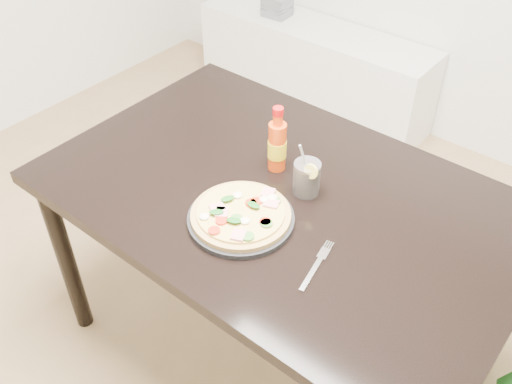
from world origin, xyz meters
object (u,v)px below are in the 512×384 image
Objects in this scene: dining_table at (281,213)px; fork at (317,264)px; plate at (241,219)px; media_console at (313,68)px; hot_sauce_bottle at (277,145)px; pizza at (241,214)px; cola_cup at (307,178)px.

fork reaches higher than dining_table.
plate is 1.91m from media_console.
dining_table is 4.74× the size of plate.
dining_table is 7.46× the size of fork.
dining_table is 6.54× the size of hot_sauce_bottle.
pizza is at bearing -94.21° from dining_table.
cola_cup reaches higher than fork.
plate is 0.25m from fork.
cola_cup is (0.05, 0.05, 0.13)m from dining_table.
pizza is 1.91m from media_console.
media_console is (-0.92, 1.41, -0.55)m from cola_cup.
plate is 1.38× the size of hot_sauce_bottle.
hot_sauce_bottle reaches higher than fork.
cola_cup is at bearing 120.11° from fork.
plate is at bearing -62.34° from media_console.
dining_table is at bearing 85.79° from pizza.
dining_table is at bearing 85.41° from plate.
media_console is at bearing 120.72° from dining_table.
fork is (0.25, -0.00, -0.02)m from pizza.
media_console is (-0.78, 1.38, -0.58)m from hot_sauce_bottle.
fork is 0.13× the size of media_console.
pizza is at bearing -106.75° from cola_cup.
hot_sauce_bottle is (-0.07, 0.25, 0.06)m from pizza.
fork is (0.25, 0.00, -0.01)m from plate.
fork is at bearing -55.76° from media_console.
cola_cup is at bearing 41.45° from dining_table.
hot_sauce_bottle is 1.69m from media_console.
cola_cup reaches higher than plate.
hot_sauce_bottle reaches higher than cola_cup.
pizza is 0.25m from fork.
hot_sauce_bottle reaches higher than plate.
cola_cup reaches higher than pizza.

